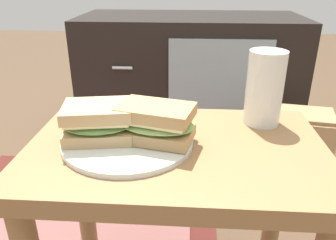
{
  "coord_description": "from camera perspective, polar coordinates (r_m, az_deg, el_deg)",
  "views": [
    {
      "loc": [
        0.02,
        -0.55,
        0.76
      ],
      "look_at": [
        -0.02,
        0.0,
        0.51
      ],
      "focal_mm": 35.65,
      "sensor_mm": 36.0,
      "label": 1
    }
  ],
  "objects": [
    {
      "name": "sandwich_front",
      "position": [
        0.63,
        -11.81,
        -0.26
      ],
      "size": [
        0.15,
        0.12,
        0.07
      ],
      "color": "tan",
      "rests_on": "plate"
    },
    {
      "name": "side_table",
      "position": [
        0.67,
        1.35,
        -11.0
      ],
      "size": [
        0.56,
        0.36,
        0.46
      ],
      "color": "olive",
      "rests_on": "ground"
    },
    {
      "name": "tv_cabinet",
      "position": [
        1.57,
        3.65,
        6.83
      ],
      "size": [
        0.96,
        0.46,
        0.58
      ],
      "color": "black",
      "rests_on": "ground"
    },
    {
      "name": "sandwich_back",
      "position": [
        0.61,
        -2.08,
        -0.45
      ],
      "size": [
        0.16,
        0.12,
        0.07
      ],
      "color": "tan",
      "rests_on": "plate"
    },
    {
      "name": "area_rug",
      "position": [
        1.21,
        -15.21,
        -15.36
      ],
      "size": [
        0.93,
        0.73,
        0.01
      ],
      "color": "#4C1E19",
      "rests_on": "ground"
    },
    {
      "name": "beer_glass",
      "position": [
        0.72,
        16.15,
        4.99
      ],
      "size": [
        0.08,
        0.08,
        0.15
      ],
      "color": "silver",
      "rests_on": "side_table"
    },
    {
      "name": "plate",
      "position": [
        0.63,
        -6.85,
        -3.52
      ],
      "size": [
        0.25,
        0.25,
        0.01
      ],
      "primitive_type": "cylinder",
      "color": "silver",
      "rests_on": "side_table"
    },
    {
      "name": "paper_bag",
      "position": [
        1.28,
        20.74,
        -5.42
      ],
      "size": [
        0.24,
        0.16,
        0.33
      ],
      "color": "tan",
      "rests_on": "ground"
    }
  ]
}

